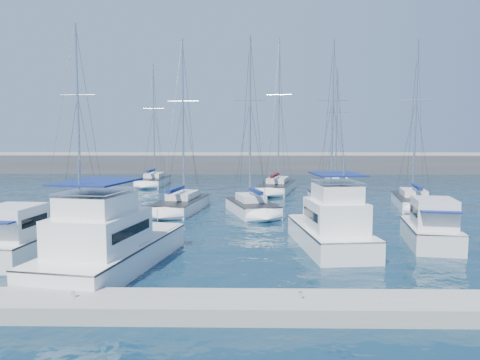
{
  "coord_description": "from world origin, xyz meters",
  "views": [
    {
      "loc": [
        -1.82,
        -26.91,
        6.29
      ],
      "look_at": [
        -2.46,
        7.65,
        3.0
      ],
      "focal_mm": 35.0,
      "sensor_mm": 36.0,
      "label": 1
    }
  ],
  "objects_px": {
    "motor_yacht_port_outer": "(19,240)",
    "sailboat_mid_e": "(414,201)",
    "motor_yacht_stbd_outer": "(431,230)",
    "sailboat_mid_c": "(252,207)",
    "motor_yacht_stbd_inner": "(332,229)",
    "sailboat_back_c": "(337,184)",
    "sailboat_back_a": "(153,181)",
    "sailboat_back_b": "(277,186)",
    "sailboat_mid_d": "(333,200)",
    "sailboat_mid_a": "(76,213)",
    "motor_yacht_port_inner": "(109,246)",
    "sailboat_mid_b": "(181,204)"
  },
  "relations": [
    {
      "from": "motor_yacht_stbd_outer",
      "to": "sailboat_back_a",
      "type": "xyz_separation_m",
      "value": [
        -22.54,
        32.58,
        -0.41
      ]
    },
    {
      "from": "motor_yacht_port_outer",
      "to": "sailboat_mid_e",
      "type": "distance_m",
      "value": 31.8
    },
    {
      "from": "sailboat_mid_a",
      "to": "sailboat_back_c",
      "type": "relative_size",
      "value": 1.03
    },
    {
      "from": "sailboat_back_c",
      "to": "sailboat_mid_a",
      "type": "bearing_deg",
      "value": -140.71
    },
    {
      "from": "sailboat_back_a",
      "to": "sailboat_back_b",
      "type": "xyz_separation_m",
      "value": [
        15.34,
        -6.25,
        0.0
      ]
    },
    {
      "from": "motor_yacht_port_inner",
      "to": "sailboat_mid_a",
      "type": "xyz_separation_m",
      "value": [
        -6.39,
        13.1,
        -0.61
      ]
    },
    {
      "from": "motor_yacht_stbd_inner",
      "to": "sailboat_mid_d",
      "type": "distance_m",
      "value": 16.33
    },
    {
      "from": "motor_yacht_stbd_outer",
      "to": "sailboat_mid_c",
      "type": "xyz_separation_m",
      "value": [
        -10.15,
        10.99,
        -0.4
      ]
    },
    {
      "from": "sailboat_mid_c",
      "to": "motor_yacht_port_inner",
      "type": "bearing_deg",
      "value": -128.0
    },
    {
      "from": "sailboat_mid_c",
      "to": "sailboat_mid_e",
      "type": "bearing_deg",
      "value": -0.39
    },
    {
      "from": "sailboat_mid_b",
      "to": "sailboat_mid_d",
      "type": "height_order",
      "value": "sailboat_mid_d"
    },
    {
      "from": "sailboat_mid_d",
      "to": "sailboat_mid_e",
      "type": "height_order",
      "value": "sailboat_mid_d"
    },
    {
      "from": "sailboat_mid_c",
      "to": "sailboat_back_c",
      "type": "height_order",
      "value": "sailboat_mid_c"
    },
    {
      "from": "motor_yacht_port_inner",
      "to": "motor_yacht_stbd_inner",
      "type": "xyz_separation_m",
      "value": [
        11.18,
        4.2,
        0.0
      ]
    },
    {
      "from": "sailboat_back_a",
      "to": "sailboat_mid_e",
      "type": "bearing_deg",
      "value": -32.44
    },
    {
      "from": "motor_yacht_stbd_inner",
      "to": "sailboat_back_a",
      "type": "bearing_deg",
      "value": 110.17
    },
    {
      "from": "sailboat_mid_c",
      "to": "motor_yacht_stbd_outer",
      "type": "bearing_deg",
      "value": -62.17
    },
    {
      "from": "motor_yacht_port_outer",
      "to": "sailboat_mid_e",
      "type": "xyz_separation_m",
      "value": [
        26.36,
        17.79,
        -0.41
      ]
    },
    {
      "from": "sailboat_mid_a",
      "to": "sailboat_mid_b",
      "type": "relative_size",
      "value": 1.02
    },
    {
      "from": "motor_yacht_stbd_outer",
      "to": "sailboat_mid_e",
      "type": "xyz_separation_m",
      "value": [
        4.18,
        14.7,
        -0.41
      ]
    },
    {
      "from": "sailboat_back_a",
      "to": "sailboat_back_b",
      "type": "distance_m",
      "value": 16.57
    },
    {
      "from": "motor_yacht_port_outer",
      "to": "sailboat_mid_a",
      "type": "height_order",
      "value": "sailboat_mid_a"
    },
    {
      "from": "sailboat_mid_c",
      "to": "sailboat_back_b",
      "type": "xyz_separation_m",
      "value": [
        2.95,
        15.34,
        -0.0
      ]
    },
    {
      "from": "sailboat_mid_d",
      "to": "sailboat_back_c",
      "type": "distance_m",
      "value": 13.92
    },
    {
      "from": "sailboat_back_a",
      "to": "sailboat_back_b",
      "type": "height_order",
      "value": "sailboat_back_b"
    },
    {
      "from": "motor_yacht_stbd_inner",
      "to": "sailboat_back_c",
      "type": "bearing_deg",
      "value": 72.43
    },
    {
      "from": "motor_yacht_port_inner",
      "to": "sailboat_back_c",
      "type": "relative_size",
      "value": 0.74
    },
    {
      "from": "motor_yacht_port_outer",
      "to": "sailboat_mid_c",
      "type": "xyz_separation_m",
      "value": [
        12.02,
        14.08,
        -0.4
      ]
    },
    {
      "from": "motor_yacht_port_inner",
      "to": "sailboat_mid_c",
      "type": "relative_size",
      "value": 0.74
    },
    {
      "from": "sailboat_mid_d",
      "to": "sailboat_mid_a",
      "type": "bearing_deg",
      "value": -162.9
    },
    {
      "from": "sailboat_mid_c",
      "to": "sailboat_mid_d",
      "type": "bearing_deg",
      "value": 15.24
    },
    {
      "from": "sailboat_mid_b",
      "to": "sailboat_back_c",
      "type": "height_order",
      "value": "sailboat_mid_b"
    },
    {
      "from": "motor_yacht_stbd_outer",
      "to": "sailboat_mid_d",
      "type": "xyz_separation_m",
      "value": [
        -2.86,
        15.22,
        -0.43
      ]
    },
    {
      "from": "sailboat_mid_d",
      "to": "sailboat_back_c",
      "type": "height_order",
      "value": "sailboat_mid_d"
    },
    {
      "from": "motor_yacht_stbd_outer",
      "to": "sailboat_mid_d",
      "type": "bearing_deg",
      "value": 110.33
    },
    {
      "from": "sailboat_back_a",
      "to": "sailboat_back_c",
      "type": "distance_m",
      "value": 22.88
    },
    {
      "from": "motor_yacht_port_inner",
      "to": "sailboat_mid_e",
      "type": "xyz_separation_m",
      "value": [
        21.16,
        19.72,
        -0.6
      ]
    },
    {
      "from": "sailboat_mid_d",
      "to": "sailboat_mid_e",
      "type": "distance_m",
      "value": 7.07
    },
    {
      "from": "sailboat_mid_d",
      "to": "sailboat_back_b",
      "type": "relative_size",
      "value": 0.86
    },
    {
      "from": "motor_yacht_stbd_outer",
      "to": "sailboat_back_a",
      "type": "relative_size",
      "value": 0.39
    },
    {
      "from": "sailboat_back_c",
      "to": "motor_yacht_port_outer",
      "type": "bearing_deg",
      "value": -127.1
    },
    {
      "from": "motor_yacht_port_inner",
      "to": "sailboat_mid_d",
      "type": "xyz_separation_m",
      "value": [
        14.11,
        20.24,
        -0.62
      ]
    },
    {
      "from": "sailboat_mid_e",
      "to": "sailboat_back_a",
      "type": "height_order",
      "value": "sailboat_back_a"
    },
    {
      "from": "sailboat_mid_e",
      "to": "sailboat_back_b",
      "type": "height_order",
      "value": "sailboat_back_b"
    },
    {
      "from": "sailboat_mid_d",
      "to": "sailboat_back_c",
      "type": "bearing_deg",
      "value": 75.89
    },
    {
      "from": "motor_yacht_stbd_outer",
      "to": "sailboat_mid_c",
      "type": "bearing_deg",
      "value": 142.42
    },
    {
      "from": "sailboat_mid_a",
      "to": "sailboat_mid_c",
      "type": "xyz_separation_m",
      "value": [
        13.21,
        2.91,
        0.02
      ]
    },
    {
      "from": "sailboat_mid_e",
      "to": "motor_yacht_stbd_outer",
      "type": "bearing_deg",
      "value": -95.54
    },
    {
      "from": "motor_yacht_stbd_inner",
      "to": "sailboat_mid_d",
      "type": "relative_size",
      "value": 0.55
    },
    {
      "from": "sailboat_back_b",
      "to": "sailboat_mid_c",
      "type": "bearing_deg",
      "value": -88.52
    }
  ]
}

